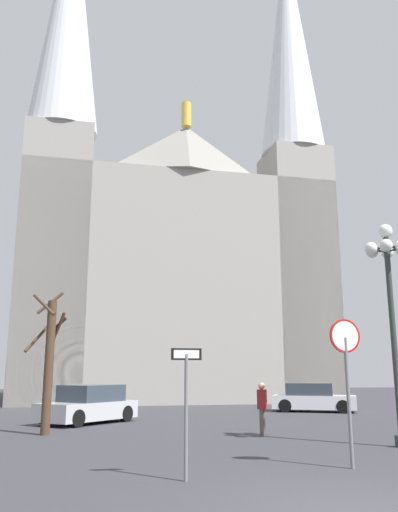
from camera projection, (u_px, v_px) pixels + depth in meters
name	position (u px, v px, depth m)	size (l,w,h in m)	color
cathedral	(174.00, 252.00, 39.76)	(22.35, 15.35, 38.39)	gray
stop_sign	(346.00, 363.00, 11.40)	(0.73, 0.14, 3.11)	slate
one_way_arrow_sign	(186.00, 398.00, 9.99)	(0.60, 0.07, 2.42)	slate
street_lamp	(389.00, 283.00, 15.03)	(1.33, 1.20, 6.19)	#2D3833
bare_tree	(49.00, 360.00, 17.33)	(1.34, 1.47, 4.69)	#473323
parked_car_near_white	(313.00, 398.00, 26.90)	(4.49, 3.28, 1.43)	silver
parked_car_far_silver	(89.00, 405.00, 20.85)	(4.04, 4.23, 1.47)	#B7B7BC
pedestrian_walking	(262.00, 403.00, 16.81)	(0.32, 0.32, 1.64)	#594C47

